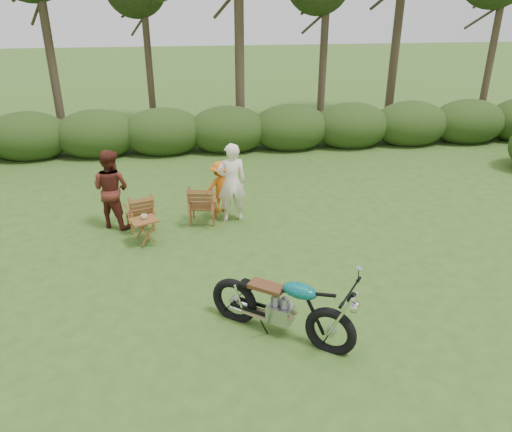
{
  "coord_description": "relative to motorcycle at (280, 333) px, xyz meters",
  "views": [
    {
      "loc": [
        -1.06,
        -6.32,
        4.72
      ],
      "look_at": [
        -0.01,
        1.91,
        0.9
      ],
      "focal_mm": 35.0,
      "sensor_mm": 36.0,
      "label": 1
    }
  ],
  "objects": [
    {
      "name": "tree_line",
      "position": [
        0.44,
        10.09,
        3.81
      ],
      "size": [
        22.52,
        11.62,
        8.14
      ],
      "color": "#35271D",
      "rests_on": "ground"
    },
    {
      "name": "lawn_chair_left",
      "position": [
        -2.35,
        3.86,
        0.0
      ],
      "size": [
        0.74,
        0.74,
        0.85
      ],
      "primitive_type": null,
      "rotation": [
        0.0,
        0.0,
        3.46
      ],
      "color": "brown",
      "rests_on": "ground"
    },
    {
      "name": "cup",
      "position": [
        -2.19,
        3.19,
        0.59
      ],
      "size": [
        0.12,
        0.12,
        0.09
      ],
      "primitive_type": "imported",
      "rotation": [
        0.0,
        0.0,
        -0.01
      ],
      "color": "beige",
      "rests_on": "side_table"
    },
    {
      "name": "adult_a",
      "position": [
        -0.37,
        4.07,
        0.0
      ],
      "size": [
        0.68,
        0.49,
        1.76
      ],
      "primitive_type": "imported",
      "rotation": [
        0.0,
        0.0,
        3.25
      ],
      "color": "#F9E7CD",
      "rests_on": "ground"
    },
    {
      "name": "side_table",
      "position": [
        -2.2,
        3.16,
        0.27
      ],
      "size": [
        0.66,
        0.62,
        0.54
      ],
      "primitive_type": null,
      "rotation": [
        0.0,
        0.0,
        0.42
      ],
      "color": "brown",
      "rests_on": "ground"
    },
    {
      "name": "ground",
      "position": [
        -0.06,
        0.36,
        0.0
      ],
      "size": [
        80.0,
        80.0,
        0.0
      ],
      "primitive_type": "plane",
      "color": "#2F4F1A",
      "rests_on": "ground"
    },
    {
      "name": "adult_b",
      "position": [
        -2.91,
        4.11,
        0.0
      ],
      "size": [
        1.03,
        0.95,
        1.71
      ],
      "primitive_type": "imported",
      "rotation": [
        0.0,
        0.0,
        2.67
      ],
      "color": "#542018",
      "rests_on": "ground"
    },
    {
      "name": "motorcycle",
      "position": [
        0.0,
        0.0,
        0.0
      ],
      "size": [
        2.28,
        1.97,
        1.26
      ],
      "primitive_type": null,
      "rotation": [
        0.0,
        0.0,
        -0.63
      ],
      "color": "#0B9892",
      "rests_on": "ground"
    },
    {
      "name": "lawn_chair_right",
      "position": [
        -1.01,
        4.04,
        0.0
      ],
      "size": [
        0.72,
        0.72,
        0.91
      ],
      "primitive_type": null,
      "rotation": [
        0.0,
        0.0,
        2.99
      ],
      "color": "#5B2E16",
      "rests_on": "ground"
    },
    {
      "name": "child",
      "position": [
        -0.6,
        4.58,
        0.0
      ],
      "size": [
        0.86,
        0.62,
        1.2
      ],
      "primitive_type": "imported",
      "rotation": [
        0.0,
        0.0,
        3.39
      ],
      "color": "#CE6413",
      "rests_on": "ground"
    }
  ]
}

